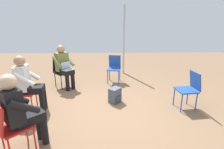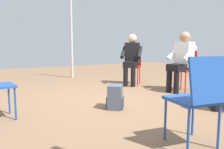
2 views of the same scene
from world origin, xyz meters
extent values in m
plane|color=brown|center=(0.00, 0.00, 0.00)|extent=(14.00, 14.00, 0.00)
cube|color=red|center=(-1.21, 1.28, 0.43)|extent=(0.57, 0.57, 0.03)
cylinder|color=red|center=(-0.97, 1.27, 0.21)|extent=(0.02, 0.02, 0.42)
cylinder|color=red|center=(-1.21, 1.04, 0.21)|extent=(0.02, 0.02, 0.42)
cylinder|color=red|center=(-1.20, 1.52, 0.21)|extent=(0.02, 0.02, 0.42)
cube|color=black|center=(1.49, 1.26, 0.43)|extent=(0.57, 0.57, 0.03)
cylinder|color=black|center=(1.49, 1.02, 0.21)|extent=(0.02, 0.02, 0.42)
cylinder|color=black|center=(1.25, 1.26, 0.21)|extent=(0.02, 0.02, 0.42)
cylinder|color=black|center=(1.73, 1.26, 0.21)|extent=(0.02, 0.02, 0.42)
cylinder|color=black|center=(1.49, 1.50, 0.21)|extent=(0.02, 0.02, 0.42)
cube|color=black|center=(1.62, 1.39, 0.65)|extent=(0.33, 0.34, 0.40)
cube|color=#1E4799|center=(1.85, -0.25, 0.43)|extent=(0.46, 0.46, 0.03)
cylinder|color=#1E4799|center=(1.65, -0.39, 0.21)|extent=(0.02, 0.02, 0.42)
cylinder|color=#1E4799|center=(1.71, -0.05, 0.21)|extent=(0.02, 0.02, 0.42)
cylinder|color=#1E4799|center=(1.99, -0.45, 0.21)|extent=(0.02, 0.02, 0.42)
cylinder|color=#1E4799|center=(2.05, -0.11, 0.21)|extent=(0.02, 0.02, 0.42)
cube|color=#1E4799|center=(2.04, -0.28, 0.65)|extent=(0.16, 0.39, 0.40)
cube|color=#1E4799|center=(0.10, -1.78, 0.43)|extent=(0.44, 0.44, 0.03)
cylinder|color=#1E4799|center=(-0.09, -1.64, 0.21)|extent=(0.02, 0.02, 0.42)
cylinder|color=#1E4799|center=(0.25, -1.60, 0.21)|extent=(0.02, 0.02, 0.42)
cylinder|color=#1E4799|center=(-0.05, -1.97, 0.21)|extent=(0.02, 0.02, 0.42)
cylinder|color=#1E4799|center=(0.29, -1.93, 0.21)|extent=(0.02, 0.02, 0.42)
cube|color=#1E4799|center=(0.12, -1.97, 0.65)|extent=(0.39, 0.14, 0.40)
cube|color=red|center=(0.03, 1.71, 0.43)|extent=(0.44, 0.44, 0.03)
cylinder|color=red|center=(0.22, 1.56, 0.21)|extent=(0.02, 0.02, 0.42)
cylinder|color=red|center=(-0.12, 1.52, 0.21)|extent=(0.02, 0.02, 0.42)
cylinder|color=red|center=(0.18, 1.90, 0.21)|extent=(0.02, 0.02, 0.42)
cylinder|color=red|center=(-0.16, 1.86, 0.21)|extent=(0.02, 0.02, 0.42)
cube|color=red|center=(0.01, 1.90, 0.65)|extent=(0.39, 0.14, 0.40)
cylinder|color=black|center=(1.30, 0.94, 0.23)|extent=(0.11, 0.11, 0.45)
cylinder|color=black|center=(1.17, 1.07, 0.23)|extent=(0.11, 0.11, 0.45)
cube|color=black|center=(1.36, 1.13, 0.51)|extent=(0.51, 0.51, 0.14)
cube|color=olive|center=(1.49, 1.26, 0.77)|extent=(0.40, 0.40, 0.52)
sphere|color=#A87A5B|center=(1.49, 1.26, 1.13)|extent=(0.22, 0.22, 0.22)
cylinder|color=olive|center=(1.56, 1.05, 0.80)|extent=(0.34, 0.34, 0.31)
cylinder|color=olive|center=(1.28, 1.33, 0.80)|extent=(0.34, 0.34, 0.31)
cube|color=#9EA0A5|center=(1.28, 1.05, 0.59)|extent=(0.37, 0.37, 0.02)
cube|color=#B2D1F2|center=(1.35, 1.13, 0.70)|extent=(0.25, 0.25, 0.20)
cylinder|color=black|center=(-0.90, 1.08, 0.23)|extent=(0.11, 0.11, 0.45)
cylinder|color=black|center=(-1.02, 0.96, 0.23)|extent=(0.11, 0.11, 0.45)
cube|color=black|center=(-1.08, 1.14, 0.51)|extent=(0.51, 0.51, 0.14)
cube|color=black|center=(-1.21, 1.28, 0.77)|extent=(0.40, 0.39, 0.52)
sphere|color=#DBAD89|center=(-1.21, 1.28, 1.13)|extent=(0.22, 0.22, 0.22)
cylinder|color=black|center=(-1.00, 1.34, 0.80)|extent=(0.34, 0.35, 0.31)
cylinder|color=black|center=(-1.28, 1.07, 0.80)|extent=(0.34, 0.35, 0.31)
cylinder|color=black|center=(0.16, 1.37, 0.23)|extent=(0.11, 0.11, 0.45)
cylinder|color=black|center=(-0.02, 1.35, 0.23)|extent=(0.11, 0.11, 0.45)
cube|color=black|center=(0.05, 1.52, 0.51)|extent=(0.35, 0.45, 0.14)
cube|color=silver|center=(0.03, 1.71, 0.77)|extent=(0.36, 0.26, 0.52)
sphere|color=#A87A5B|center=(0.03, 1.71, 1.13)|extent=(0.22, 0.22, 0.22)
cylinder|color=silver|center=(0.24, 1.64, 0.80)|extent=(0.14, 0.40, 0.31)
cylinder|color=silver|center=(-0.15, 1.59, 0.80)|extent=(0.14, 0.40, 0.31)
cube|color=#475160|center=(0.44, -0.23, 0.18)|extent=(0.34, 0.33, 0.36)
cube|color=#39414D|center=(0.44, -0.23, 0.10)|extent=(0.31, 0.32, 0.16)
cylinder|color=#B2B2B7|center=(2.85, -0.64, 1.20)|extent=(0.07, 0.07, 2.40)
camera|label=1|loc=(-3.43, -0.06, 1.93)|focal=28.00mm
camera|label=2|loc=(3.19, -1.92, 0.93)|focal=35.00mm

